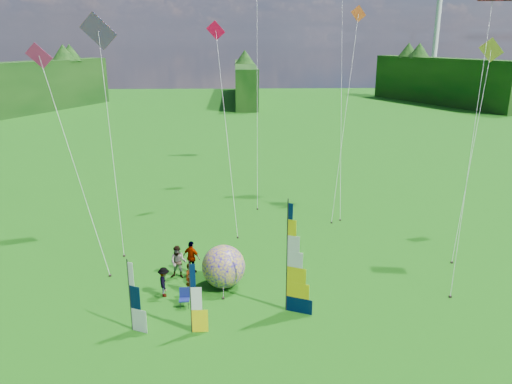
{
  "coord_description": "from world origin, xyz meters",
  "views": [
    {
      "loc": [
        -1.87,
        -18.26,
        12.43
      ],
      "look_at": [
        -1.0,
        4.0,
        5.5
      ],
      "focal_mm": 35.0,
      "sensor_mm": 36.0,
      "label": 1
    }
  ],
  "objects_px": {
    "bol_inflatable": "(224,266)",
    "kite_whale": "(342,68)",
    "spectator_c": "(164,282)",
    "spectator_a": "(191,278)",
    "feather_banner_main": "(287,258)",
    "spectator_d": "(192,257)",
    "spectator_b": "(178,262)",
    "side_banner_far": "(130,297)",
    "camp_chair": "(184,298)",
    "side_banner_left": "(191,299)"
  },
  "relations": [
    {
      "from": "spectator_b",
      "to": "spectator_d",
      "type": "height_order",
      "value": "spectator_d"
    },
    {
      "from": "spectator_a",
      "to": "spectator_c",
      "type": "distance_m",
      "value": 1.32
    },
    {
      "from": "bol_inflatable",
      "to": "spectator_c",
      "type": "xyz_separation_m",
      "value": [
        -2.95,
        -0.9,
        -0.35
      ]
    },
    {
      "from": "bol_inflatable",
      "to": "kite_whale",
      "type": "relative_size",
      "value": 0.11
    },
    {
      "from": "spectator_a",
      "to": "camp_chair",
      "type": "bearing_deg",
      "value": -135.66
    },
    {
      "from": "bol_inflatable",
      "to": "feather_banner_main",
      "type": "bearing_deg",
      "value": -40.05
    },
    {
      "from": "bol_inflatable",
      "to": "spectator_c",
      "type": "bearing_deg",
      "value": -162.96
    },
    {
      "from": "bol_inflatable",
      "to": "side_banner_left",
      "type": "bearing_deg",
      "value": -107.29
    },
    {
      "from": "feather_banner_main",
      "to": "bol_inflatable",
      "type": "bearing_deg",
      "value": 163.69
    },
    {
      "from": "side_banner_far",
      "to": "spectator_a",
      "type": "relative_size",
      "value": 2.05
    },
    {
      "from": "spectator_c",
      "to": "spectator_d",
      "type": "distance_m",
      "value": 2.79
    },
    {
      "from": "spectator_d",
      "to": "camp_chair",
      "type": "height_order",
      "value": "spectator_d"
    },
    {
      "from": "feather_banner_main",
      "to": "spectator_a",
      "type": "distance_m",
      "value": 5.36
    },
    {
      "from": "side_banner_far",
      "to": "side_banner_left",
      "type": "bearing_deg",
      "value": 17.83
    },
    {
      "from": "camp_chair",
      "to": "side_banner_left",
      "type": "bearing_deg",
      "value": -78.1
    },
    {
      "from": "side_banner_far",
      "to": "camp_chair",
      "type": "xyz_separation_m",
      "value": [
        2.12,
        1.89,
        -1.19
      ]
    },
    {
      "from": "feather_banner_main",
      "to": "spectator_b",
      "type": "xyz_separation_m",
      "value": [
        -5.46,
        3.59,
        -1.78
      ]
    },
    {
      "from": "bol_inflatable",
      "to": "spectator_c",
      "type": "relative_size",
      "value": 1.46
    },
    {
      "from": "side_banner_far",
      "to": "spectator_a",
      "type": "xyz_separation_m",
      "value": [
        2.32,
        3.28,
        -0.85
      ]
    },
    {
      "from": "side_banner_left",
      "to": "bol_inflatable",
      "type": "xyz_separation_m",
      "value": [
        1.32,
        4.23,
        -0.53
      ]
    },
    {
      "from": "side_banner_far",
      "to": "spectator_a",
      "type": "bearing_deg",
      "value": 79.09
    },
    {
      "from": "spectator_b",
      "to": "kite_whale",
      "type": "bearing_deg",
      "value": 58.82
    },
    {
      "from": "feather_banner_main",
      "to": "kite_whale",
      "type": "bearing_deg",
      "value": 95.54
    },
    {
      "from": "side_banner_far",
      "to": "spectator_b",
      "type": "relative_size",
      "value": 1.81
    },
    {
      "from": "side_banner_far",
      "to": "bol_inflatable",
      "type": "height_order",
      "value": "side_banner_far"
    },
    {
      "from": "kite_whale",
      "to": "side_banner_far",
      "type": "bearing_deg",
      "value": -103.05
    },
    {
      "from": "spectator_d",
      "to": "feather_banner_main",
      "type": "bearing_deg",
      "value": 170.42
    },
    {
      "from": "spectator_a",
      "to": "feather_banner_main",
      "type": "bearing_deg",
      "value": -59.62
    },
    {
      "from": "feather_banner_main",
      "to": "bol_inflatable",
      "type": "distance_m",
      "value": 4.23
    },
    {
      "from": "spectator_a",
      "to": "spectator_b",
      "type": "height_order",
      "value": "spectator_b"
    },
    {
      "from": "feather_banner_main",
      "to": "spectator_c",
      "type": "xyz_separation_m",
      "value": [
        -5.95,
        1.62,
        -1.92
      ]
    },
    {
      "from": "spectator_b",
      "to": "spectator_d",
      "type": "bearing_deg",
      "value": 47.34
    },
    {
      "from": "spectator_c",
      "to": "spectator_d",
      "type": "bearing_deg",
      "value": -34.63
    },
    {
      "from": "side_banner_far",
      "to": "spectator_c",
      "type": "distance_m",
      "value": 3.31
    },
    {
      "from": "side_banner_left",
      "to": "side_banner_far",
      "type": "relative_size",
      "value": 1.0
    },
    {
      "from": "camp_chair",
      "to": "kite_whale",
      "type": "bearing_deg",
      "value": 56.4
    },
    {
      "from": "side_banner_far",
      "to": "bol_inflatable",
      "type": "bearing_deg",
      "value": 69.02
    },
    {
      "from": "feather_banner_main",
      "to": "spectator_d",
      "type": "relative_size",
      "value": 2.9
    },
    {
      "from": "feather_banner_main",
      "to": "spectator_b",
      "type": "distance_m",
      "value": 6.77
    },
    {
      "from": "feather_banner_main",
      "to": "kite_whale",
      "type": "xyz_separation_m",
      "value": [
        5.79,
        17.61,
        7.54
      ]
    },
    {
      "from": "feather_banner_main",
      "to": "camp_chair",
      "type": "distance_m",
      "value": 5.36
    },
    {
      "from": "spectator_d",
      "to": "kite_whale",
      "type": "distance_m",
      "value": 19.49
    },
    {
      "from": "spectator_d",
      "to": "kite_whale",
      "type": "height_order",
      "value": "kite_whale"
    },
    {
      "from": "feather_banner_main",
      "to": "side_banner_far",
      "type": "xyz_separation_m",
      "value": [
        -6.97,
        -1.4,
        -1.04
      ]
    },
    {
      "from": "feather_banner_main",
      "to": "side_banner_left",
      "type": "distance_m",
      "value": 4.76
    },
    {
      "from": "side_banner_far",
      "to": "spectator_b",
      "type": "distance_m",
      "value": 5.26
    },
    {
      "from": "spectator_b",
      "to": "spectator_d",
      "type": "distance_m",
      "value": 0.88
    },
    {
      "from": "bol_inflatable",
      "to": "spectator_a",
      "type": "relative_size",
      "value": 1.39
    },
    {
      "from": "kite_whale",
      "to": "spectator_c",
      "type": "bearing_deg",
      "value": -105.47
    },
    {
      "from": "side_banner_far",
      "to": "spectator_c",
      "type": "height_order",
      "value": "side_banner_far"
    }
  ]
}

